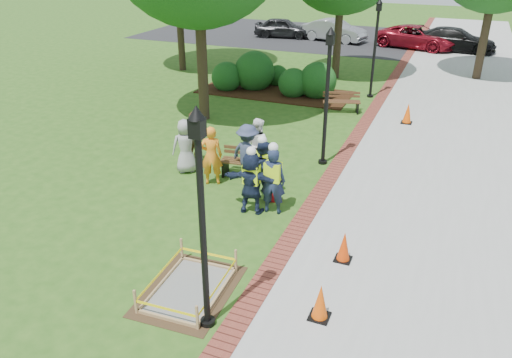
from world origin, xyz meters
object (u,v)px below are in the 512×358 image
at_px(lamp_near, 202,208).
at_px(hivis_worker_a, 251,180).
at_px(cone_front, 320,302).
at_px(hivis_worker_b, 273,179).
at_px(wet_concrete_pad, 189,282).
at_px(bench_near, 247,168).
at_px(hivis_worker_c, 262,168).

height_order(lamp_near, hivis_worker_a, lamp_near).
height_order(cone_front, hivis_worker_b, hivis_worker_b).
bearing_deg(lamp_near, cone_front, 26.66).
relative_size(wet_concrete_pad, cone_front, 3.08).
bearing_deg(cone_front, lamp_near, -153.34).
xyz_separation_m(cone_front, hivis_worker_a, (-2.79, 3.29, 0.55)).
height_order(bench_near, hivis_worker_a, hivis_worker_a).
xyz_separation_m(bench_near, hivis_worker_a, (0.94, -1.91, 0.64)).
relative_size(bench_near, cone_front, 2.15).
xyz_separation_m(cone_front, hivis_worker_b, (-2.27, 3.48, 0.60)).
distance_m(wet_concrete_pad, cone_front, 2.70).
relative_size(cone_front, lamp_near, 0.18).
xyz_separation_m(wet_concrete_pad, lamp_near, (0.79, -0.71, 2.25)).
bearing_deg(bench_near, wet_concrete_pad, -79.11).
relative_size(hivis_worker_b, hivis_worker_c, 1.06).
height_order(lamp_near, hivis_worker_c, lamp_near).
relative_size(bench_near, hivis_worker_a, 0.90).
bearing_deg(hivis_worker_a, hivis_worker_b, 19.97).
relative_size(wet_concrete_pad, hivis_worker_c, 1.28).
relative_size(wet_concrete_pad, bench_near, 1.44).
bearing_deg(cone_front, hivis_worker_b, 123.15).
bearing_deg(wet_concrete_pad, bench_near, 100.89).
distance_m(lamp_near, hivis_worker_a, 4.61).
relative_size(wet_concrete_pad, hivis_worker_b, 1.21).
height_order(hivis_worker_b, hivis_worker_c, hivis_worker_b).
bearing_deg(hivis_worker_b, lamp_near, -85.09).
height_order(wet_concrete_pad, bench_near, bench_near).
relative_size(bench_near, hivis_worker_c, 0.89).
relative_size(bench_near, hivis_worker_b, 0.84).
relative_size(lamp_near, hivis_worker_c, 2.30).
xyz_separation_m(cone_front, hivis_worker_c, (-2.82, 4.11, 0.55)).
bearing_deg(wet_concrete_pad, hivis_worker_a, 91.70).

